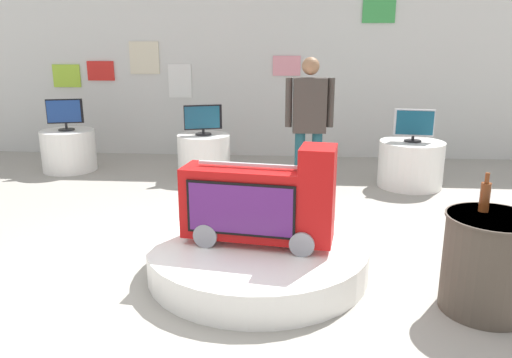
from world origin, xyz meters
TOP-DOWN VIEW (x-y plane):
  - ground_plane at (0.00, 0.00)m, footprint 30.00×30.00m
  - back_wall_display at (-0.01, 4.84)m, footprint 12.31×0.13m
  - main_display_pedestal at (0.36, 0.34)m, footprint 1.83×1.83m
  - novelty_firetruck_tv at (0.38, 0.33)m, footprint 1.27×0.55m
  - display_pedestal_left_rear at (-2.72, 3.57)m, footprint 0.78×0.78m
  - tv_on_left_rear at (-2.72, 3.57)m, footprint 0.51×0.23m
  - display_pedestal_center_rear at (2.21, 3.07)m, footprint 0.84×0.84m
  - tv_on_center_rear at (2.21, 3.07)m, footprint 0.51×0.22m
  - display_pedestal_right_rear at (-0.62, 3.36)m, footprint 0.75×0.75m
  - tv_on_right_rear at (-0.63, 3.35)m, footprint 0.52×0.23m
  - side_table_round at (2.03, -0.15)m, footprint 0.65×0.65m
  - bottle_on_side_table at (1.99, -0.05)m, footprint 0.07×0.07m
  - shopper_browsing_near_truck at (0.82, 2.26)m, footprint 0.56×0.21m

SIDE VIEW (x-z plane):
  - ground_plane at x=0.00m, z-range 0.00..0.00m
  - main_display_pedestal at x=0.36m, z-range 0.00..0.26m
  - display_pedestal_left_rear at x=-2.72m, z-range 0.00..0.61m
  - display_pedestal_center_rear at x=2.21m, z-range 0.00..0.61m
  - display_pedestal_right_rear at x=-0.62m, z-range 0.00..0.61m
  - side_table_round at x=2.03m, z-range 0.01..0.72m
  - novelty_firetruck_tv at x=0.38m, z-range 0.19..1.03m
  - bottle_on_side_table at x=1.99m, z-range 0.69..0.97m
  - tv_on_right_rear at x=-0.63m, z-range 0.62..1.04m
  - tv_on_center_rear at x=2.21m, z-range 0.62..1.05m
  - tv_on_left_rear at x=-2.72m, z-range 0.63..1.09m
  - shopper_browsing_near_truck at x=0.82m, z-range 0.15..1.86m
  - back_wall_display at x=-0.01m, z-range 0.00..3.01m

